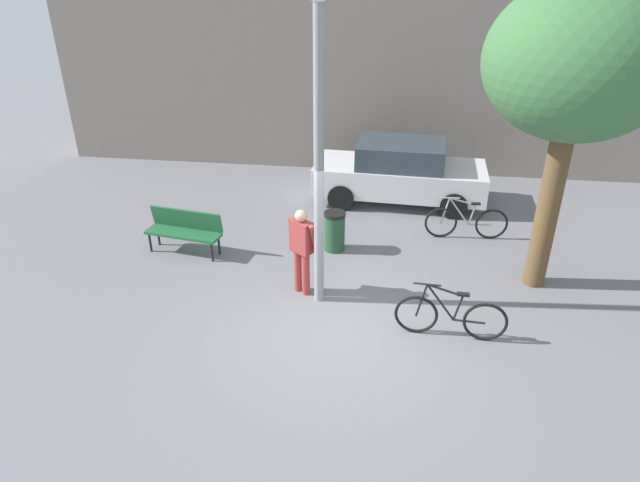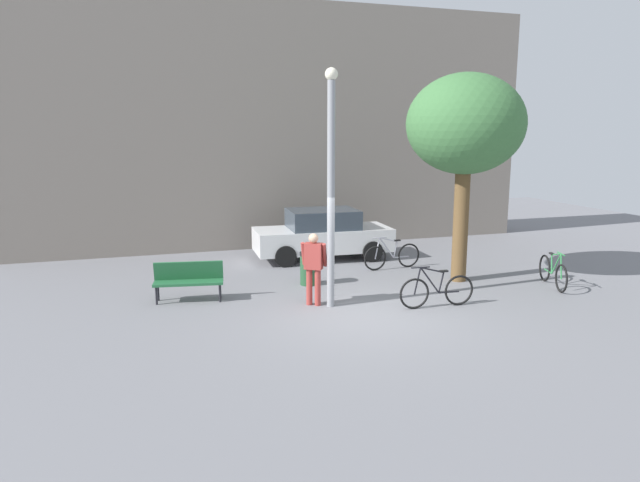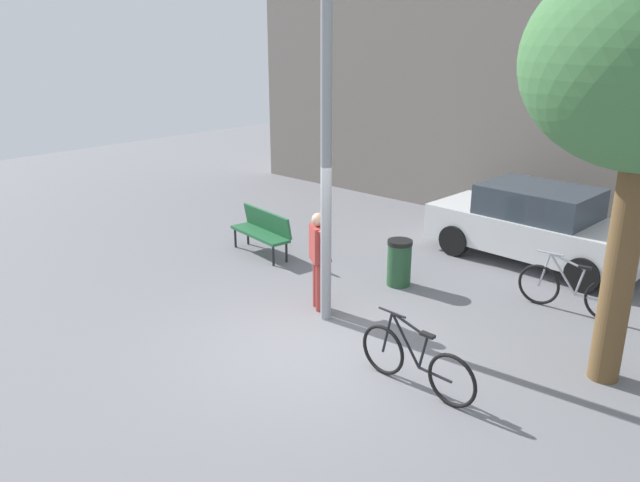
# 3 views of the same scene
# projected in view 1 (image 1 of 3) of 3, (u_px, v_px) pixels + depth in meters

# --- Properties ---
(ground_plane) EXTENTS (36.00, 36.00, 0.00)m
(ground_plane) POSITION_uv_depth(u_px,v_px,m) (344.00, 327.00, 9.33)
(ground_plane) COLOR slate
(building_facade) EXTENTS (18.24, 2.00, 8.14)m
(building_facade) POSITION_uv_depth(u_px,v_px,m) (379.00, 18.00, 15.15)
(building_facade) COLOR gray
(building_facade) RESTS_ON ground_plane
(lamppost) EXTENTS (0.28, 0.28, 5.26)m
(lamppost) POSITION_uv_depth(u_px,v_px,m) (319.00, 149.00, 8.79)
(lamppost) COLOR gray
(lamppost) RESTS_ON ground_plane
(person_by_lamppost) EXTENTS (0.62, 0.51, 1.67)m
(person_by_lamppost) POSITION_uv_depth(u_px,v_px,m) (302.00, 246.00, 9.88)
(person_by_lamppost) COLOR #9E3833
(person_by_lamppost) RESTS_ON ground_plane
(park_bench) EXTENTS (1.66, 0.72, 0.92)m
(park_bench) POSITION_uv_depth(u_px,v_px,m) (185.00, 228.00, 11.49)
(park_bench) COLOR #236038
(park_bench) RESTS_ON ground_plane
(plaza_tree) EXTENTS (3.01, 3.01, 5.39)m
(plaza_tree) POSITION_uv_depth(u_px,v_px,m) (578.00, 64.00, 8.74)
(plaza_tree) COLOR brown
(plaza_tree) RESTS_ON ground_plane
(bicycle_silver) EXTENTS (1.81, 0.17, 0.97)m
(bicycle_silver) POSITION_uv_depth(u_px,v_px,m) (466.00, 222.00, 12.11)
(bicycle_silver) COLOR black
(bicycle_silver) RESTS_ON ground_plane
(bicycle_black) EXTENTS (1.81, 0.15, 0.97)m
(bicycle_black) POSITION_uv_depth(u_px,v_px,m) (450.00, 317.00, 8.95)
(bicycle_black) COLOR black
(bicycle_black) RESTS_ON ground_plane
(parked_car_white) EXTENTS (4.28, 1.98, 1.55)m
(parked_car_white) POSITION_uv_depth(u_px,v_px,m) (400.00, 172.00, 13.79)
(parked_car_white) COLOR silver
(parked_car_white) RESTS_ON ground_plane
(trash_bin) EXTENTS (0.46, 0.46, 0.86)m
(trash_bin) POSITION_uv_depth(u_px,v_px,m) (335.00, 231.00, 11.61)
(trash_bin) COLOR #234C2D
(trash_bin) RESTS_ON ground_plane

